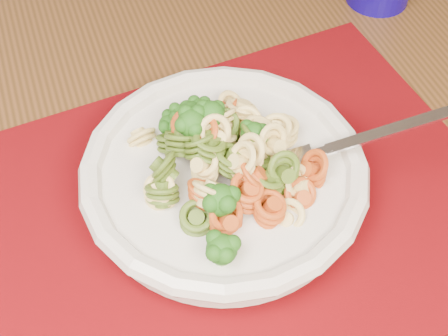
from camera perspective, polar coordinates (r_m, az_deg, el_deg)
dining_table at (r=0.67m, az=5.48°, el=-2.74°), size 1.71×1.35×0.71m
placemat at (r=0.56m, az=1.33°, el=-3.50°), size 0.52×0.44×0.00m
pasta_bowl at (r=0.54m, az=0.00°, el=-0.72°), size 0.25×0.25×0.05m
pasta_broccoli_heap at (r=0.53m, az=0.00°, el=0.41°), size 0.21×0.21×0.06m
fork at (r=0.53m, az=6.77°, el=0.86°), size 0.17×0.11×0.08m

